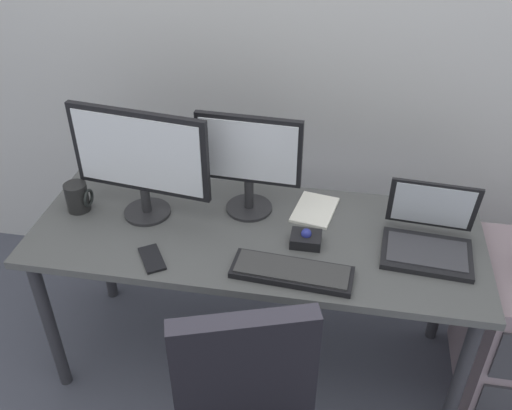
% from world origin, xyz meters
% --- Properties ---
extents(ground_plane, '(8.00, 8.00, 0.00)m').
position_xyz_m(ground_plane, '(0.00, 0.00, 0.00)').
color(ground_plane, '#474A56').
extents(desk, '(1.67, 0.65, 0.71)m').
position_xyz_m(desk, '(0.00, 0.00, 0.63)').
color(desk, '#4D4E4D').
rests_on(desk, ground).
extents(monitor_main, '(0.53, 0.18, 0.44)m').
position_xyz_m(monitor_main, '(-0.44, 0.04, 0.96)').
color(monitor_main, '#262628').
rests_on(monitor_main, desk).
extents(monitor_side, '(0.40, 0.18, 0.40)m').
position_xyz_m(monitor_side, '(-0.05, 0.13, 0.94)').
color(monitor_side, '#262628').
rests_on(monitor_side, desk).
extents(keyboard, '(0.42, 0.16, 0.03)m').
position_xyz_m(keyboard, '(0.16, -0.21, 0.72)').
color(keyboard, black).
rests_on(keyboard, desk).
extents(laptop, '(0.33, 0.30, 0.23)m').
position_xyz_m(laptop, '(0.62, 0.01, 0.76)').
color(laptop, black).
rests_on(laptop, desk).
extents(trackball_mouse, '(0.11, 0.09, 0.07)m').
position_xyz_m(trackball_mouse, '(0.19, -0.04, 0.73)').
color(trackball_mouse, black).
rests_on(trackball_mouse, desk).
extents(coffee_mug, '(0.10, 0.09, 0.12)m').
position_xyz_m(coffee_mug, '(-0.70, 0.02, 0.77)').
color(coffee_mug, black).
rests_on(coffee_mug, desk).
extents(paper_notepad, '(0.18, 0.23, 0.01)m').
position_xyz_m(paper_notepad, '(0.20, 0.17, 0.72)').
color(paper_notepad, white).
rests_on(paper_notepad, desk).
extents(cell_phone, '(0.13, 0.16, 0.01)m').
position_xyz_m(cell_phone, '(-0.33, -0.22, 0.72)').
color(cell_phone, black).
rests_on(cell_phone, desk).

